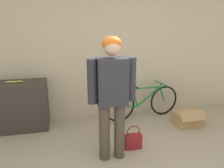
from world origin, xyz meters
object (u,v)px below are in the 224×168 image
(bicycle, at_px, (143,102))
(banana, at_px, (14,82))
(person, at_px, (112,90))
(cardboard_box, at_px, (188,118))
(handbag, at_px, (133,141))

(bicycle, relative_size, banana, 5.11)
(person, bearing_deg, banana, 139.75)
(banana, distance_m, cardboard_box, 3.17)
(person, height_order, banana, person)
(person, relative_size, cardboard_box, 3.37)
(handbag, bearing_deg, bicycle, 63.29)
(person, relative_size, banana, 5.50)
(banana, bearing_deg, cardboard_box, -9.43)
(banana, bearing_deg, person, -39.75)
(handbag, height_order, cardboard_box, handbag)
(banana, relative_size, handbag, 0.82)
(handbag, bearing_deg, banana, 149.71)
(person, distance_m, cardboard_box, 1.95)
(banana, bearing_deg, handbag, -30.29)
(banana, xyz_separation_m, cardboard_box, (3.04, -0.51, -0.75))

